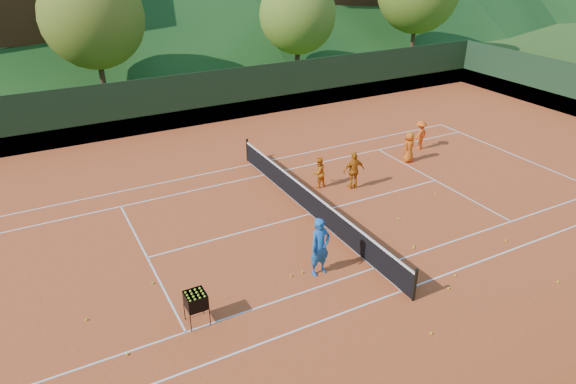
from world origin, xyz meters
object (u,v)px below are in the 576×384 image
coach (320,247)px  tennis_net (311,203)px  student_b (354,171)px  student_d (420,135)px  student_c (409,147)px  ball_hopper (196,301)px  student_a (319,172)px

coach → tennis_net: bearing=56.6°
student_b → coach: bearing=53.0°
student_d → student_c: bearing=16.5°
student_c → ball_hopper: (-12.68, -6.13, 0.01)m
student_b → tennis_net: student_b is taller
student_c → ball_hopper: size_ratio=1.48×
coach → student_d: 12.08m
student_a → ball_hopper: bearing=24.8°
student_d → ball_hopper: bearing=10.4°
tennis_net → student_a: bearing=51.9°
coach → student_d: size_ratio=1.34×
coach → ball_hopper: bearing=178.5°
coach → tennis_net: size_ratio=0.16×
student_a → student_b: (1.25, -0.81, 0.15)m
tennis_net → ball_hopper: (-5.97, -3.88, 0.25)m
student_c → tennis_net: bearing=8.1°
coach → student_a: size_ratio=1.46×
student_a → student_b: 1.49m
coach → ball_hopper: 4.25m
tennis_net → student_c: bearing=18.6°
tennis_net → coach: bearing=-116.6°
student_b → student_c: size_ratio=1.11×
coach → student_c: bearing=27.3°
student_d → tennis_net: student_d is taller
student_a → ball_hopper: 9.46m
coach → student_b: coach is taller
student_a → student_c: (5.20, 0.33, 0.06)m
coach → student_c: 10.22m
coach → student_b: 6.43m
student_c → student_d: bearing=-157.8°
coach → student_c: (8.45, 5.74, -0.25)m
student_b → ball_hopper: student_b is taller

